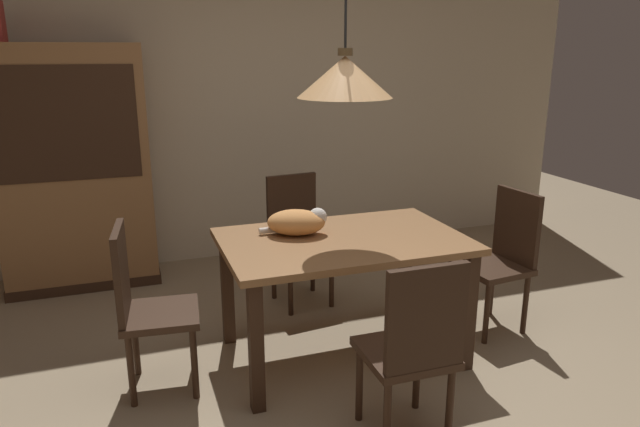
% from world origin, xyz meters
% --- Properties ---
extents(ground, '(10.00, 10.00, 0.00)m').
position_xyz_m(ground, '(0.00, 0.00, 0.00)').
color(ground, '#998466').
extents(back_wall, '(6.40, 0.10, 2.90)m').
position_xyz_m(back_wall, '(0.00, 2.65, 1.45)').
color(back_wall, beige).
rests_on(back_wall, ground).
extents(dining_table, '(1.40, 0.90, 0.75)m').
position_xyz_m(dining_table, '(0.12, 0.60, 0.65)').
color(dining_table, olive).
rests_on(dining_table, ground).
extents(chair_left_side, '(0.44, 0.44, 0.93)m').
position_xyz_m(chair_left_side, '(-1.01, 0.61, 0.51)').
color(chair_left_side, '#382316').
rests_on(chair_left_side, ground).
extents(chair_near_front, '(0.40, 0.40, 0.93)m').
position_xyz_m(chair_near_front, '(0.12, -0.28, 0.51)').
color(chair_near_front, '#382316').
rests_on(chair_near_front, ground).
extents(chair_far_back, '(0.44, 0.44, 0.93)m').
position_xyz_m(chair_far_back, '(0.11, 1.48, 0.51)').
color(chair_far_back, '#382316').
rests_on(chair_far_back, ground).
extents(chair_right_side, '(0.44, 0.44, 0.93)m').
position_xyz_m(chair_right_side, '(1.25, 0.61, 0.51)').
color(chair_right_side, '#382316').
rests_on(chair_right_side, ground).
extents(cat_sleeping, '(0.41, 0.33, 0.16)m').
position_xyz_m(cat_sleeping, '(-0.11, 0.75, 0.83)').
color(cat_sleeping, '#E59951').
rests_on(cat_sleeping, dining_table).
extents(pendant_lamp, '(0.52, 0.52, 1.30)m').
position_xyz_m(pendant_lamp, '(0.12, 0.60, 1.66)').
color(pendant_lamp, '#E0A86B').
extents(hutch_bookcase, '(1.12, 0.45, 1.85)m').
position_xyz_m(hutch_bookcase, '(-1.40, 2.32, 0.89)').
color(hutch_bookcase, olive).
rests_on(hutch_bookcase, ground).
extents(book_red_tall, '(0.04, 0.22, 0.28)m').
position_xyz_m(book_red_tall, '(-1.75, 2.32, 1.99)').
color(book_red_tall, '#B73833').
rests_on(book_red_tall, hutch_bookcase).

